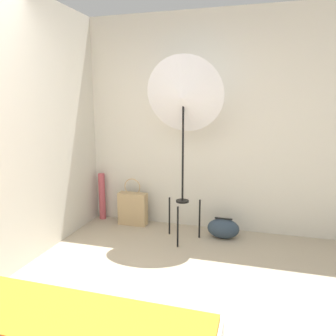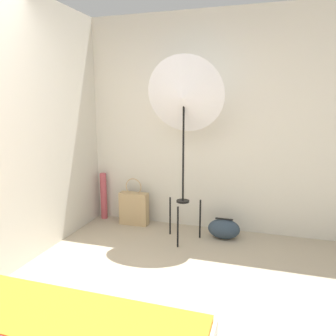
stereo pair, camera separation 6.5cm
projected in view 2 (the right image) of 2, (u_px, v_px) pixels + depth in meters
wall_back at (189, 124)px, 4.00m from camera, size 8.00×0.05×2.60m
wall_side_left at (15, 131)px, 3.00m from camera, size 0.05×8.00×2.60m
photo_umbrella at (184, 98)px, 3.47m from camera, size 0.85×0.42×2.05m
tote_bag at (134, 208)px, 4.22m from camera, size 0.37×0.13×0.61m
duffel_bag at (224, 229)px, 3.79m from camera, size 0.37×0.23×0.24m
paper_roll at (104, 196)px, 4.43m from camera, size 0.09×0.09×0.63m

